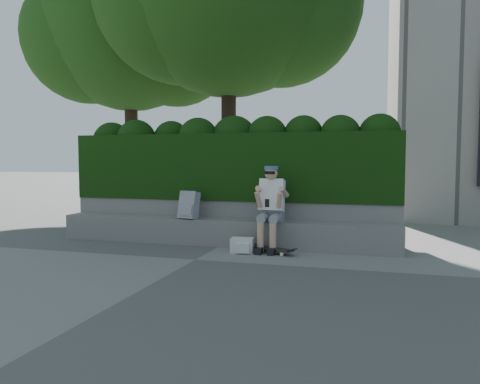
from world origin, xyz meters
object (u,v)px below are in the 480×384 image
(person, at_px, (271,204))
(backpack_plaid, at_px, (189,205))
(skateboard, at_px, (271,249))
(backpack_ground, at_px, (242,245))

(person, relative_size, backpack_plaid, 2.87)
(skateboard, distance_m, backpack_plaid, 1.69)
(backpack_plaid, bearing_deg, person, 11.12)
(skateboard, xyz_separation_m, backpack_ground, (-0.45, -0.09, 0.05))
(person, bearing_deg, backpack_ground, -138.71)
(person, bearing_deg, backpack_plaid, 176.86)
(person, distance_m, backpack_ground, 0.82)
(person, xyz_separation_m, backpack_plaid, (-1.48, 0.08, -0.06))
(skateboard, distance_m, backpack_ground, 0.46)
(skateboard, bearing_deg, backpack_plaid, -167.53)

